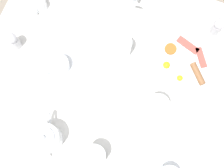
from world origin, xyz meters
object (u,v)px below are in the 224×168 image
object	(u,v)px
wine_glass_spare	(95,156)
breakfast_plate	(183,63)
water_glass_tall	(121,47)
creamer_jug	(40,5)
teacup_with_saucer_right	(59,65)
water_glass_short	(156,107)
teapot_far	(46,138)
pepper_grinder	(13,41)
salt_grinder	(218,26)

from	to	relation	value
wine_glass_spare	breakfast_plate	bearing A→B (deg)	158.16
breakfast_plate	water_glass_tall	world-z (taller)	water_glass_tall
wine_glass_spare	creamer_jug	size ratio (longest dim) A/B	1.26
wine_glass_spare	creamer_jug	bearing A→B (deg)	-136.78
teacup_with_saucer_right	water_glass_short	xyz separation A→B (m)	(0.02, 0.42, 0.04)
water_glass_tall	wine_glass_spare	distance (m)	0.44
creamer_jug	teapot_far	bearing A→B (deg)	28.17
water_glass_tall	pepper_grinder	size ratio (longest dim) A/B	1.06
creamer_jug	salt_grinder	distance (m)	0.76
pepper_grinder	teacup_with_saucer_right	bearing A→B (deg)	84.47
teapot_far	water_glass_short	xyz separation A→B (m)	(-0.27, 0.35, 0.01)
teapot_far	teacup_with_saucer_right	world-z (taller)	teapot_far
teacup_with_saucer_right	breakfast_plate	bearing A→B (deg)	113.73
creamer_jug	water_glass_short	bearing A→B (deg)	68.82
teapot_far	pepper_grinder	distance (m)	0.42
teacup_with_saucer_right	creamer_jug	bearing A→B (deg)	-138.84
water_glass_short	salt_grinder	distance (m)	0.43
breakfast_plate	salt_grinder	distance (m)	0.21
teapot_far	wine_glass_spare	size ratio (longest dim) A/B	1.99
water_glass_short	pepper_grinder	distance (m)	0.64
breakfast_plate	pepper_grinder	xyz separation A→B (m)	(0.19, -0.68, 0.04)
teacup_with_saucer_right	pepper_grinder	size ratio (longest dim) A/B	1.52
teacup_with_saucer_right	wine_glass_spare	distance (m)	0.39
water_glass_short	salt_grinder	bearing A→B (deg)	163.72
water_glass_tall	wine_glass_spare	size ratio (longest dim) A/B	1.09
pepper_grinder	breakfast_plate	bearing A→B (deg)	105.30
teapot_far	salt_grinder	distance (m)	0.82
creamer_jug	salt_grinder	bearing A→B (deg)	103.37
water_glass_short	breakfast_plate	bearing A→B (deg)	169.02
teapot_far	wine_glass_spare	bearing A→B (deg)	73.62
wine_glass_spare	creamer_jug	xyz separation A→B (m)	(-0.49, -0.46, -0.02)
breakfast_plate	water_glass_short	xyz separation A→B (m)	(0.23, -0.04, 0.05)
creamer_jug	salt_grinder	world-z (taller)	salt_grinder
teapot_far	wine_glass_spare	distance (m)	0.20
teacup_with_saucer_right	salt_grinder	distance (m)	0.67
teapot_far	water_glass_short	distance (m)	0.44
water_glass_short	teacup_with_saucer_right	bearing A→B (deg)	-92.83
teapot_far	salt_grinder	size ratio (longest dim) A/B	1.93
breakfast_plate	creamer_jug	bearing A→B (deg)	-90.96
wine_glass_spare	pepper_grinder	distance (m)	0.57
breakfast_plate	pepper_grinder	world-z (taller)	pepper_grinder
breakfast_plate	salt_grinder	xyz separation A→B (m)	(-0.19, 0.08, 0.04)
creamer_jug	water_glass_tall	bearing A→B (deg)	81.86
breakfast_plate	wine_glass_spare	distance (m)	0.52
water_glass_short	salt_grinder	size ratio (longest dim) A/B	1.23
teacup_with_saucer_right	wine_glass_spare	world-z (taller)	wine_glass_spare
water_glass_short	wine_glass_spare	xyz separation A→B (m)	(0.26, -0.15, -0.01)
teapot_far	water_glass_short	bearing A→B (deg)	108.59
wine_glass_spare	salt_grinder	xyz separation A→B (m)	(-0.67, 0.27, 0.00)
water_glass_tall	water_glass_short	distance (m)	0.28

